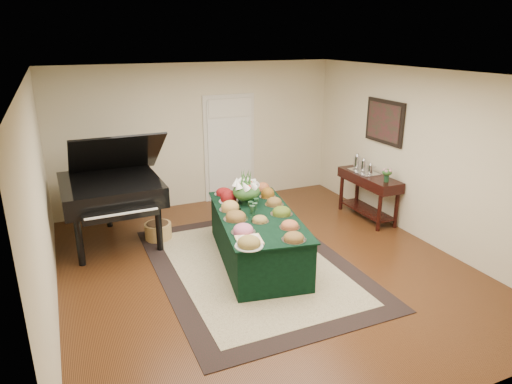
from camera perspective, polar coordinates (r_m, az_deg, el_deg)
name	(u,v)px	position (r m, az deg, el deg)	size (l,w,h in m)	color
ground	(264,267)	(6.66, 1.05, -9.36)	(6.00, 6.00, 0.00)	black
area_rug	(253,266)	(6.67, -0.33, -9.21)	(2.67, 3.73, 0.01)	black
kitchen_doorway	(230,149)	(9.09, -3.32, 5.34)	(1.05, 0.07, 2.10)	beige
buffet_table	(257,237)	(6.69, 0.10, -5.68)	(1.46, 2.42, 0.73)	black
food_platters	(252,209)	(6.59, -0.48, -2.19)	(1.36, 2.31, 0.14)	silver
cutting_board	(249,237)	(5.73, -0.91, -5.71)	(0.37, 0.37, 0.10)	tan
green_goblets	(253,208)	(6.54, -0.32, -1.98)	(0.24, 0.32, 0.18)	black
floral_centerpiece	(246,188)	(6.87, -1.23, 0.49)	(0.43, 0.43, 0.43)	black
grand_piano	(111,188)	(7.44, -17.62, 0.43)	(1.61, 1.81, 1.80)	black
wicker_basket	(158,231)	(7.64, -12.13, -4.81)	(0.43, 0.43, 0.27)	#A98044
mahogany_sideboard	(369,185)	(8.39, 13.92, 0.90)	(0.45, 1.34, 0.82)	black
tea_service	(363,165)	(8.46, 13.23, 3.26)	(0.34, 0.58, 0.30)	silver
pink_bouquet	(387,173)	(7.96, 16.06, 2.33)	(0.19, 0.19, 0.24)	black
wall_painting	(384,122)	(8.26, 15.76, 8.45)	(0.05, 0.95, 0.75)	black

